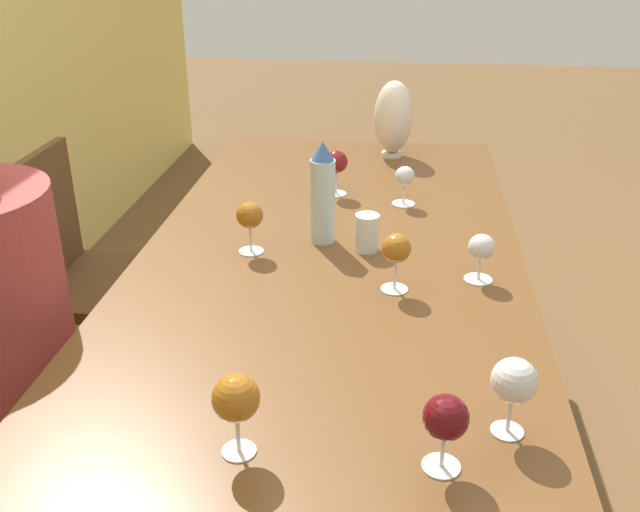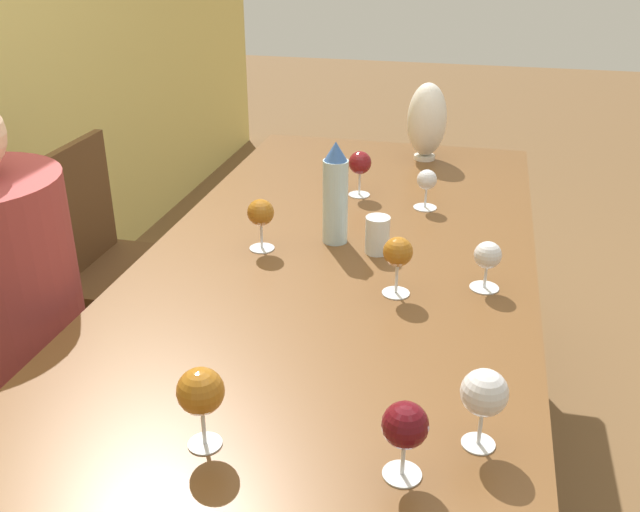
% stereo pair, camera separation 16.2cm
% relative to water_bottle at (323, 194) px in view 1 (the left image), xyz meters
% --- Properties ---
extents(ground_plane, '(14.00, 14.00, 0.00)m').
position_rel_water_bottle_xyz_m(ground_plane, '(-0.16, -0.03, -0.90)').
color(ground_plane, brown).
extents(dining_table, '(2.24, 1.00, 0.77)m').
position_rel_water_bottle_xyz_m(dining_table, '(-0.16, -0.03, -0.21)').
color(dining_table, brown).
rests_on(dining_table, ground_plane).
extents(water_bottle, '(0.07, 0.07, 0.28)m').
position_rel_water_bottle_xyz_m(water_bottle, '(0.00, 0.00, 0.00)').
color(water_bottle, '#ADCCD6').
rests_on(water_bottle, dining_table).
extents(water_tumbler, '(0.06, 0.06, 0.10)m').
position_rel_water_bottle_xyz_m(water_tumbler, '(-0.04, -0.12, -0.09)').
color(water_tumbler, silver).
rests_on(water_tumbler, dining_table).
extents(vase, '(0.14, 0.14, 0.28)m').
position_rel_water_bottle_xyz_m(vase, '(0.78, -0.16, 0.01)').
color(vase, silver).
rests_on(vase, dining_table).
extents(wine_glass_0, '(0.07, 0.07, 0.14)m').
position_rel_water_bottle_xyz_m(wine_glass_0, '(-0.26, -0.20, -0.03)').
color(wine_glass_0, silver).
rests_on(wine_glass_0, dining_table).
extents(wine_glass_1, '(0.08, 0.08, 0.15)m').
position_rel_water_bottle_xyz_m(wine_glass_1, '(-0.85, 0.04, -0.03)').
color(wine_glass_1, silver).
rests_on(wine_glass_1, dining_table).
extents(wine_glass_2, '(0.07, 0.07, 0.14)m').
position_rel_water_bottle_xyz_m(wine_glass_2, '(-0.85, -0.29, -0.04)').
color(wine_glass_2, silver).
rests_on(wine_glass_2, dining_table).
extents(wine_glass_3, '(0.07, 0.07, 0.12)m').
position_rel_water_bottle_xyz_m(wine_glass_3, '(-0.18, -0.40, -0.05)').
color(wine_glass_3, silver).
rests_on(wine_glass_3, dining_table).
extents(wine_glass_4, '(0.07, 0.07, 0.12)m').
position_rel_water_bottle_xyz_m(wine_glass_4, '(0.30, -0.21, -0.05)').
color(wine_glass_4, silver).
rests_on(wine_glass_4, dining_table).
extents(wine_glass_5, '(0.07, 0.07, 0.14)m').
position_rel_water_bottle_xyz_m(wine_glass_5, '(0.36, -0.00, -0.03)').
color(wine_glass_5, silver).
rests_on(wine_glass_5, dining_table).
extents(wine_glass_6, '(0.07, 0.07, 0.14)m').
position_rel_water_bottle_xyz_m(wine_glass_6, '(-0.09, 0.18, -0.04)').
color(wine_glass_6, silver).
rests_on(wine_glass_6, dining_table).
extents(wine_glass_7, '(0.08, 0.08, 0.15)m').
position_rel_water_bottle_xyz_m(wine_glass_7, '(-0.75, -0.41, -0.03)').
color(wine_glass_7, silver).
rests_on(wine_glass_7, dining_table).
extents(chair_far, '(0.44, 0.44, 0.90)m').
position_rel_water_bottle_xyz_m(chair_far, '(0.23, 0.79, -0.40)').
color(chair_far, brown).
rests_on(chair_far, ground_plane).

